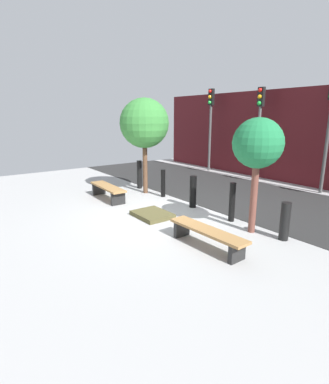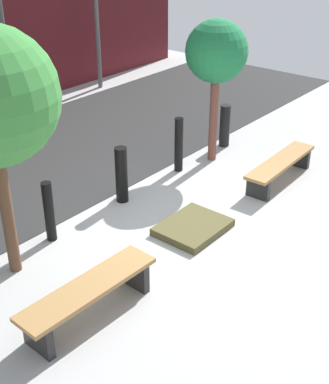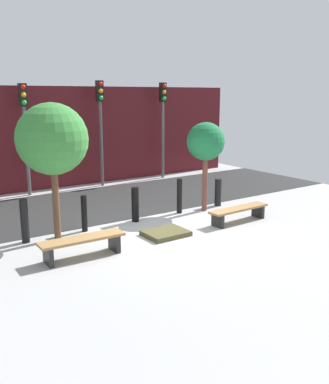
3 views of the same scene
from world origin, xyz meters
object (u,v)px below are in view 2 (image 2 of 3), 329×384
Objects in this scene: bench_right at (280,166)px; tree_behind_right_bench at (216,53)px; bollard_right at (179,145)px; bollard_far_right at (225,126)px; bollard_left at (49,212)px; bollard_center at (121,175)px; planter_bed at (193,227)px; bench_left at (89,294)px.

bench_right is 2.36m from tree_behind_right_bench.
bollard_right is 1.19× the size of bollard_far_right.
bollard_left is 4.69m from bollard_far_right.
bollard_left reaches higher than bench_right.
bollard_far_right reaches higher than bench_right.
bollard_center is at bearing 175.11° from tree_behind_right_bench.
planter_bed is 1.12× the size of bollard_left.
bench_right is at bearing -90.00° from tree_behind_right_bench.
tree_behind_right_bench is at bearing -13.90° from bollard_right.
tree_behind_right_bench reaches higher than bollard_far_right.
bollard_right reaches higher than bollard_center.
tree_behind_right_bench reaches higher than bollard_right.
tree_behind_right_bench is at bearing 19.37° from bench_left.
bollard_center reaches higher than bench_right.
bench_left is 1.83× the size of bollard_right.
planter_bed is at bearing -135.82° from bollard_right.
tree_behind_right_bench is 4.28m from bollard_left.
planter_bed is 0.39× the size of tree_behind_right_bench.
bench_left is 0.71× the size of tree_behind_right_bench.
bollard_right is (1.56, 1.52, 0.47)m from planter_bed.
bench_right is at bearing -23.52° from bollard_left.
bollard_far_right is at bearing 15.44° from tree_behind_right_bench.
bollard_right is at bearing 166.10° from tree_behind_right_bench.
bollard_left is (-3.95, 1.72, 0.17)m from bench_right.
planter_bed is 3.49m from bollard_far_right.
tree_behind_right_bench is (2.39, 1.31, 2.06)m from planter_bed.
bollard_center is at bearing 37.52° from bench_left.
bollard_right is (3.95, 1.72, 0.19)m from bench_left.
tree_behind_right_bench is 2.59× the size of bollard_right.
bollard_right reaches higher than bollard_left.
tree_behind_right_bench reaches higher than bench_left.
bollard_left is 3.12m from bollard_right.
bollard_left is at bearing 66.14° from bench_left.
bollard_left is at bearing 180.00° from bollard_center.
planter_bed is at bearing -90.00° from bollard_center.
bollard_center is (0.00, 1.52, 0.44)m from planter_bed.
bollard_center is (-2.39, 1.72, 0.18)m from bench_right.
bollard_far_right is at bearing 64.98° from bench_right.
bollard_center is (2.39, 1.72, 0.16)m from bench_left.
bollard_far_right is (1.56, 0.00, -0.08)m from bollard_right.
bench_left is 5.77m from bollard_far_right.
planter_bed is 1.09× the size of bollard_center.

